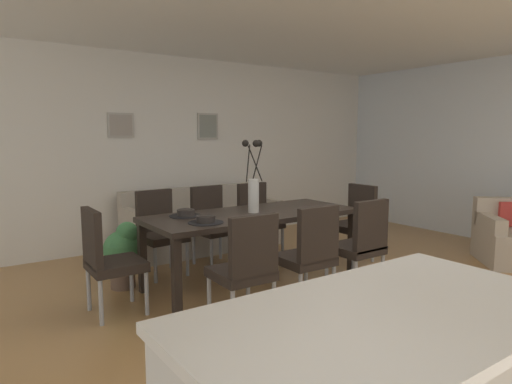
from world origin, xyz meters
name	(u,v)px	position (x,y,z in m)	size (l,w,h in m)	color
ground_plane	(345,311)	(0.00, 0.00, 0.00)	(9.00, 9.00, 0.00)	#A87A47
back_wall_panel	(180,151)	(0.00, 3.25, 1.30)	(9.00, 0.10, 2.60)	white
ceiling_panel	(319,5)	(0.00, 0.40, 2.64)	(9.00, 7.20, 0.08)	white
dining_table	(254,219)	(-0.22, 1.08, 0.67)	(2.20, 0.89, 0.74)	black
dining_chair_near_left	(246,265)	(-0.88, 0.23, 0.51)	(0.45, 0.45, 0.92)	black
dining_chair_near_right	(159,228)	(-0.88, 1.94, 0.51)	(0.47, 0.47, 0.92)	black
dining_chair_far_left	(309,251)	(-0.20, 0.25, 0.51)	(0.45, 0.45, 0.92)	black
dining_chair_far_right	(212,221)	(-0.22, 1.94, 0.51)	(0.47, 0.47, 0.92)	black
dining_chair_mid_left	(361,241)	(0.46, 0.25, 0.51)	(0.44, 0.44, 0.92)	black
dining_chair_mid_right	(257,216)	(0.41, 1.91, 0.51)	(0.46, 0.46, 0.92)	black
dining_chair_head_west	(107,256)	(-1.70, 1.11, 0.51)	(0.44, 0.44, 0.92)	black
dining_chair_head_east	(355,219)	(1.29, 1.08, 0.51)	(0.45, 0.45, 0.92)	black
centerpiece_vase	(253,185)	(-0.22, 1.09, 1.02)	(0.21, 0.23, 0.73)	silver
placemat_near_left	(206,222)	(-0.88, 0.88, 0.74)	(0.32, 0.32, 0.01)	black
bowl_near_left	(206,218)	(-0.88, 0.88, 0.78)	(0.17, 0.17, 0.07)	#2D2826
placemat_near_right	(186,216)	(-0.88, 1.29, 0.74)	(0.32, 0.32, 0.01)	black
bowl_near_right	(186,212)	(-0.88, 1.29, 0.78)	(0.17, 0.17, 0.07)	#2D2826
sofa	(202,227)	(0.05, 2.70, 0.28)	(2.06, 0.84, 0.80)	#B2A899
framed_picture_left	(121,125)	(-0.86, 3.18, 1.65)	(0.34, 0.03, 0.32)	#B2ADA3
framed_picture_center	(208,126)	(0.42, 3.18, 1.65)	(0.33, 0.03, 0.38)	#B2ADA3
potted_plant	(123,251)	(-1.37, 1.71, 0.37)	(0.36, 0.36, 0.67)	brown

